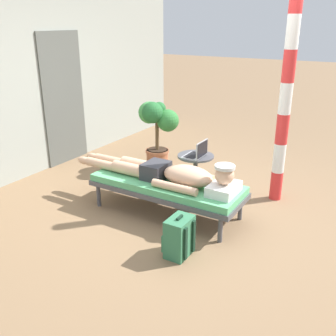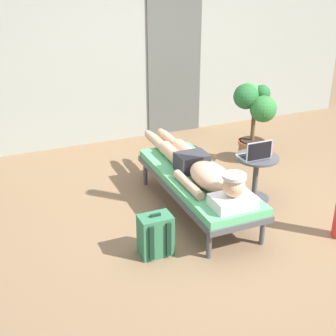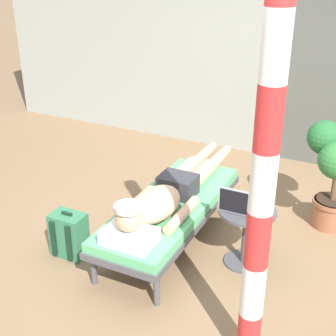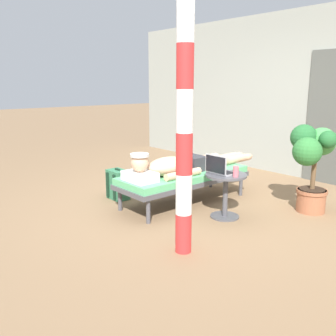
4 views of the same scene
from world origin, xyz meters
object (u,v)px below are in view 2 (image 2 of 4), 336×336
(drink_glass, at_px, (270,150))
(lounge_chair, at_px, (198,182))
(side_table, at_px, (256,170))
(potted_plant, at_px, (253,113))
(backpack, at_px, (155,235))
(laptop, at_px, (255,154))
(person_reclining, at_px, (200,169))

(drink_glass, bearing_deg, lounge_chair, 178.26)
(side_table, bearing_deg, potted_plant, 60.49)
(backpack, height_order, potted_plant, potted_plant)
(laptop, height_order, drink_glass, laptop)
(lounge_chair, distance_m, backpack, 0.92)
(side_table, relative_size, potted_plant, 0.49)
(person_reclining, xyz_separation_m, backpack, (-0.71, -0.52, -0.32))
(laptop, xyz_separation_m, drink_glass, (0.21, 0.04, 0.00))
(laptop, bearing_deg, drink_glass, 10.30)
(lounge_chair, xyz_separation_m, drink_glass, (0.86, -0.03, 0.24))
(side_table, height_order, laptop, laptop)
(person_reclining, bearing_deg, side_table, 2.83)
(backpack, bearing_deg, lounge_chair, 38.62)
(side_table, xyz_separation_m, drink_glass, (0.15, -0.01, 0.23))
(lounge_chair, relative_size, side_table, 3.52)
(person_reclining, height_order, backpack, person_reclining)
(lounge_chair, distance_m, person_reclining, 0.18)
(person_reclining, xyz_separation_m, potted_plant, (1.25, 0.98, 0.16))
(drink_glass, distance_m, potted_plant, 1.03)
(side_table, bearing_deg, laptop, -139.48)
(side_table, xyz_separation_m, laptop, (-0.06, -0.05, 0.23))
(person_reclining, relative_size, side_table, 4.15)
(laptop, bearing_deg, lounge_chair, 174.37)
(lounge_chair, bearing_deg, side_table, -1.06)
(laptop, bearing_deg, person_reclining, 178.60)
(backpack, bearing_deg, drink_glass, 18.97)
(laptop, distance_m, drink_glass, 0.21)
(lounge_chair, height_order, person_reclining, person_reclining)
(lounge_chair, xyz_separation_m, potted_plant, (1.25, 0.93, 0.33))
(potted_plant, bearing_deg, drink_glass, -111.86)
(side_table, distance_m, potted_plant, 1.13)
(side_table, relative_size, drink_glass, 4.32)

